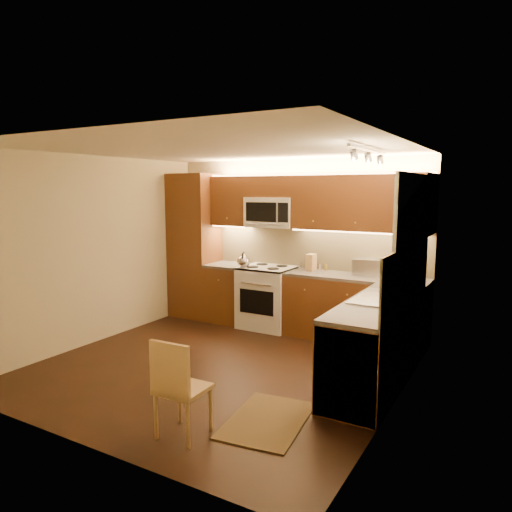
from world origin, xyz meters
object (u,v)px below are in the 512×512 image
Objects in this scene: sink at (382,292)px; dining_chair at (183,386)px; stove at (267,297)px; knife_block at (311,262)px; toaster_oven at (368,267)px; soap_bottle at (409,280)px; kettle at (244,259)px; microwave at (272,212)px.

sink reaches higher than dining_chair.
stove is 3.26m from dining_chair.
dining_chair is at bearing -86.02° from knife_block.
knife_block is (-0.82, -0.03, 0.01)m from toaster_oven.
sink is 5.27× the size of soap_bottle.
kettle reaches higher than toaster_oven.
microwave is (0.00, 0.14, 1.26)m from stove.
sink reaches higher than stove.
knife_block is at bearing 173.59° from soap_bottle.
soap_bottle is at bearing 64.69° from dining_chair.
kettle is 1.78m from toaster_oven.
stove reaches higher than dining_chair.
stove is 0.86m from knife_block.
stove is at bearing 104.16° from dining_chair.
dining_chair is at bearing -73.98° from stove.
soap_bottle is at bearing -17.85° from knife_block.
toaster_oven reaches higher than stove.
dining_chair is at bearing -74.61° from microwave.
toaster_oven reaches higher than soap_bottle.
stove is 1.07× the size of dining_chair.
sink is 1.84m from knife_block.
dining_chair is (0.90, -3.27, -1.29)m from microwave.
microwave is at bearing 172.98° from toaster_oven.
kettle is 0.61× the size of toaster_oven.
stove is 1.27m from microwave.
sink is (2.00, -1.12, 0.52)m from stove.
knife_block is (0.64, 0.12, 0.56)m from stove.
kettle reaches higher than sink.
knife_block is (0.92, 0.35, -0.02)m from kettle.
kettle is (-0.28, -0.36, -0.68)m from microwave.
stove is at bearing 19.90° from kettle.
dining_chair is (-1.21, -2.80, -0.55)m from soap_bottle.
stove is at bearing -90.00° from microwave.
soap_bottle is at bearing -12.53° from microwave.
stove is 1.07× the size of sink.
knife_block is at bearing 174.46° from toaster_oven.
stove is 5.63× the size of soap_bottle.
soap_bottle is at bearing -45.12° from toaster_oven.
toaster_oven is (1.46, 0.16, 0.55)m from stove.
soap_bottle is (1.47, -0.46, -0.04)m from knife_block.
knife_block is at bearing 92.62° from dining_chair.
soap_bottle is (2.11, -0.34, 0.52)m from stove.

